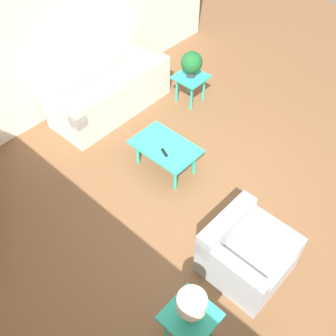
# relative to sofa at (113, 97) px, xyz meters

# --- Properties ---
(ground_plane) EXTENTS (14.00, 14.00, 0.00)m
(ground_plane) POSITION_rel_sofa_xyz_m (-2.34, 0.52, -0.28)
(ground_plane) COLOR brown
(wall_right) EXTENTS (0.12, 7.20, 2.70)m
(wall_right) POSITION_rel_sofa_xyz_m (0.72, 0.52, 1.07)
(wall_right) COLOR silver
(wall_right) RESTS_ON ground_plane
(sofa) EXTENTS (0.89, 2.06, 0.73)m
(sofa) POSITION_rel_sofa_xyz_m (0.00, 0.00, 0.00)
(sofa) COLOR silver
(sofa) RESTS_ON ground_plane
(armchair) EXTENTS (0.89, 0.88, 0.73)m
(armchair) POSITION_rel_sofa_xyz_m (-3.36, 0.98, 0.02)
(armchair) COLOR #A8ADB2
(armchair) RESTS_ON ground_plane
(coffee_table) EXTENTS (0.95, 0.61, 0.44)m
(coffee_table) POSITION_rel_sofa_xyz_m (-1.58, 0.40, 0.11)
(coffee_table) COLOR #2DB79E
(coffee_table) RESTS_ON ground_plane
(side_table_plant) EXTENTS (0.50, 0.50, 0.52)m
(side_table_plant) POSITION_rel_sofa_xyz_m (-0.80, -1.08, 0.15)
(side_table_plant) COLOR #2DB79E
(side_table_plant) RESTS_ON ground_plane
(side_table_lamp) EXTENTS (0.50, 0.50, 0.52)m
(side_table_lamp) POSITION_rel_sofa_xyz_m (-3.43, 2.03, 0.15)
(side_table_lamp) COLOR #2DB79E
(side_table_lamp) RESTS_ON ground_plane
(potted_plant) EXTENTS (0.36, 0.36, 0.44)m
(potted_plant) POSITION_rel_sofa_xyz_m (-0.80, -1.08, 0.49)
(potted_plant) COLOR #333338
(potted_plant) RESTS_ON side_table_plant
(table_lamp) EXTENTS (0.28, 0.28, 0.38)m
(table_lamp) POSITION_rel_sofa_xyz_m (-3.43, 2.03, 0.49)
(table_lamp) COLOR #997F4C
(table_lamp) RESTS_ON side_table_lamp
(remote_control) EXTENTS (0.16, 0.10, 0.02)m
(remote_control) POSITION_rel_sofa_xyz_m (-1.66, 0.51, 0.18)
(remote_control) COLOR black
(remote_control) RESTS_ON coffee_table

